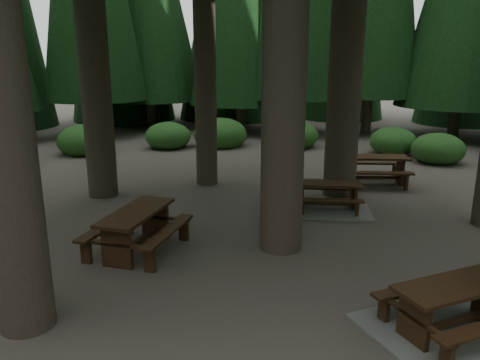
# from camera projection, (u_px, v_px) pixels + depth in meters

# --- Properties ---
(ground) EXTENTS (80.00, 80.00, 0.00)m
(ground) POSITION_uv_depth(u_px,v_px,m) (240.00, 250.00, 9.42)
(ground) COLOR #514942
(ground) RESTS_ON ground
(picnic_table_a) EXTENTS (2.86, 2.70, 0.76)m
(picnic_table_a) POSITION_uv_depth(u_px,v_px,m) (452.00, 317.00, 6.52)
(picnic_table_a) COLOR gray
(picnic_table_a) RESTS_ON ground
(picnic_table_b) EXTENTS (1.92, 2.23, 0.85)m
(picnic_table_b) POSITION_uv_depth(u_px,v_px,m) (137.00, 224.00, 9.22)
(picnic_table_b) COLOR black
(picnic_table_b) RESTS_ON ground
(picnic_table_c) EXTENTS (2.10, 1.74, 0.71)m
(picnic_table_c) POSITION_uv_depth(u_px,v_px,m) (328.00, 201.00, 11.85)
(picnic_table_c) COLOR gray
(picnic_table_c) RESTS_ON ground
(picnic_table_d) EXTENTS (2.05, 1.68, 0.86)m
(picnic_table_d) POSITION_uv_depth(u_px,v_px,m) (374.00, 165.00, 14.18)
(picnic_table_d) COLOR black
(picnic_table_d) RESTS_ON ground
(shrub_ring) EXTENTS (23.86, 24.64, 1.49)m
(shrub_ring) POSITION_uv_depth(u_px,v_px,m) (276.00, 220.00, 9.97)
(shrub_ring) COLOR #245D1F
(shrub_ring) RESTS_ON ground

